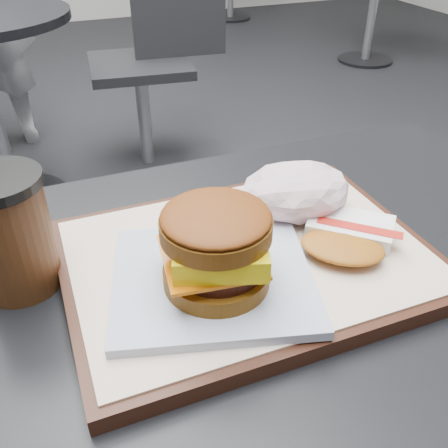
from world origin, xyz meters
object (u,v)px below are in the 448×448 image
at_px(customer_table, 270,400).
at_px(hash_brown, 347,236).
at_px(crumpled_wrapper, 297,191).
at_px(breakfast_sandwich, 216,255).
at_px(serving_tray, 248,260).
at_px(coffee_cup, 10,234).
at_px(neighbor_chair, 154,52).

bearing_deg(customer_table, hash_brown, 10.12).
relative_size(customer_table, crumpled_wrapper, 6.31).
distance_m(breakfast_sandwich, hash_brown, 0.16).
bearing_deg(hash_brown, serving_tray, 166.23).
xyz_separation_m(customer_table, coffee_cup, (-0.24, 0.10, 0.25)).
distance_m(crumpled_wrapper, neighbor_chair, 1.77).
bearing_deg(breakfast_sandwich, serving_tray, 37.46).
height_order(serving_tray, hash_brown, hash_brown).
bearing_deg(breakfast_sandwich, coffee_cup, 149.86).
distance_m(serving_tray, breakfast_sandwich, 0.08).
bearing_deg(neighbor_chair, hash_brown, -97.87).
distance_m(customer_table, hash_brown, 0.23).
distance_m(customer_table, serving_tray, 0.20).
xyz_separation_m(hash_brown, crumpled_wrapper, (-0.02, 0.08, 0.02)).
height_order(hash_brown, neighbor_chair, neighbor_chair).
relative_size(customer_table, coffee_cup, 6.41).
xyz_separation_m(customer_table, serving_tray, (-0.02, 0.04, 0.20)).
height_order(coffee_cup, neighbor_chair, coffee_cup).
height_order(breakfast_sandwich, hash_brown, breakfast_sandwich).
xyz_separation_m(customer_table, crumpled_wrapper, (0.07, 0.09, 0.23)).
xyz_separation_m(serving_tray, breakfast_sandwich, (-0.05, -0.04, 0.05)).
height_order(hash_brown, coffee_cup, coffee_cup).
relative_size(customer_table, hash_brown, 5.94).
bearing_deg(neighbor_chair, breakfast_sandwich, -102.56).
relative_size(hash_brown, neighbor_chair, 0.15).
relative_size(serving_tray, hash_brown, 2.82).
bearing_deg(neighbor_chair, customer_table, -100.46).
xyz_separation_m(breakfast_sandwich, neighbor_chair, (0.40, 1.81, -0.32)).
bearing_deg(coffee_cup, breakfast_sandwich, -30.14).
height_order(customer_table, coffee_cup, coffee_cup).
relative_size(customer_table, breakfast_sandwich, 3.50).
bearing_deg(serving_tray, neighbor_chair, 78.76).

